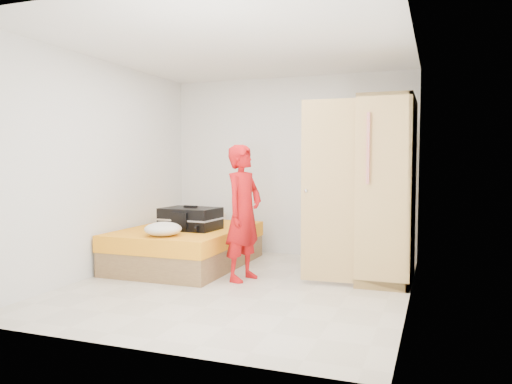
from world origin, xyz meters
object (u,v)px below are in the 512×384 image
(wardrobe, at_px, (383,194))
(suitcase, at_px, (190,219))
(bed, at_px, (187,246))
(round_cushion, at_px, (163,229))
(person, at_px, (243,213))

(wardrobe, bearing_deg, suitcase, -174.74)
(bed, relative_size, round_cushion, 4.64)
(wardrobe, bearing_deg, round_cushion, -160.99)
(bed, distance_m, suitcase, 0.42)
(wardrobe, height_order, round_cushion, wardrobe)
(person, relative_size, suitcase, 2.07)
(wardrobe, height_order, person, wardrobe)
(bed, height_order, wardrobe, wardrobe)
(person, distance_m, suitcase, 0.96)
(person, bearing_deg, round_cushion, 117.78)
(suitcase, bearing_deg, round_cushion, -89.28)
(person, height_order, suitcase, person)
(wardrobe, relative_size, person, 1.34)
(wardrobe, xyz_separation_m, round_cushion, (-2.43, -0.84, -0.42))
(person, xyz_separation_m, round_cushion, (-0.92, -0.25, -0.20))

